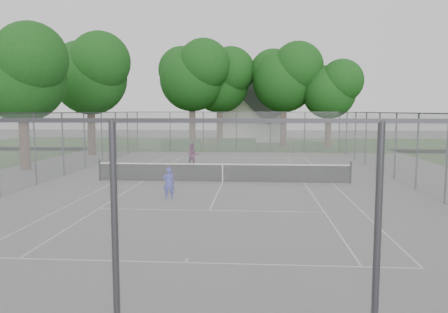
# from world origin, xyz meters

# --- Properties ---
(ground) EXTENTS (120.00, 120.00, 0.00)m
(ground) POSITION_xyz_m (0.00, 0.00, 0.00)
(ground) COLOR #605D5B
(ground) RESTS_ON ground
(grass_far) EXTENTS (60.00, 20.00, 0.00)m
(grass_far) POSITION_xyz_m (0.00, 26.00, 0.00)
(grass_far) COLOR #234814
(grass_far) RESTS_ON ground
(court_markings) EXTENTS (11.03, 23.83, 0.01)m
(court_markings) POSITION_xyz_m (0.00, 0.00, 0.01)
(court_markings) COLOR beige
(court_markings) RESTS_ON ground
(tennis_net) EXTENTS (12.87, 0.10, 1.10)m
(tennis_net) POSITION_xyz_m (0.00, 0.00, 0.51)
(tennis_net) COLOR black
(tennis_net) RESTS_ON ground
(perimeter_fence) EXTENTS (18.08, 34.08, 3.52)m
(perimeter_fence) POSITION_xyz_m (0.00, 0.00, 1.81)
(perimeter_fence) COLOR #38383D
(perimeter_fence) RESTS_ON ground
(tree_far_left) EXTENTS (7.36, 6.72, 10.58)m
(tree_far_left) POSITION_xyz_m (-4.56, 21.61, 7.27)
(tree_far_left) COLOR #3A2115
(tree_far_left) RESTS_ON ground
(tree_far_midleft) EXTENTS (7.02, 6.41, 10.10)m
(tree_far_midleft) POSITION_xyz_m (-2.00, 23.86, 6.94)
(tree_far_midleft) COLOR #3A2115
(tree_far_midleft) RESTS_ON ground
(tree_far_midright) EXTENTS (7.17, 6.54, 10.30)m
(tree_far_midright) POSITION_xyz_m (4.56, 22.24, 7.08)
(tree_far_midright) COLOR #3A2115
(tree_far_midright) RESTS_ON ground
(tree_far_right) EXTENTS (5.88, 5.37, 8.46)m
(tree_far_right) POSITION_xyz_m (8.78, 21.01, 5.81)
(tree_far_right) COLOR #3A2115
(tree_far_right) RESTS_ON ground
(tree_side_back) EXTENTS (6.82, 6.23, 9.80)m
(tree_side_back) POSITION_xyz_m (-11.62, 12.88, 6.73)
(tree_side_back) COLOR #3A2115
(tree_side_back) RESTS_ON ground
(tree_side_front) EXTENTS (6.10, 5.57, 8.76)m
(tree_side_front) POSITION_xyz_m (-12.39, 3.80, 6.02)
(tree_side_front) COLOR #3A2115
(tree_side_front) RESTS_ON ground
(hedge_left) EXTENTS (3.61, 1.08, 0.90)m
(hedge_left) POSITION_xyz_m (-5.20, 17.97, 0.45)
(hedge_left) COLOR #1C4616
(hedge_left) RESTS_ON ground
(hedge_mid) EXTENTS (3.37, 0.96, 1.06)m
(hedge_mid) POSITION_xyz_m (0.02, 18.47, 0.53)
(hedge_mid) COLOR #1C4616
(hedge_mid) RESTS_ON ground
(hedge_right) EXTENTS (2.65, 0.97, 0.79)m
(hedge_right) POSITION_xyz_m (6.46, 18.03, 0.40)
(hedge_right) COLOR #1C4616
(hedge_right) RESTS_ON ground
(house) EXTENTS (7.54, 5.84, 9.38)m
(house) POSITION_xyz_m (1.27, 30.64, 3.78)
(house) COLOR silver
(house) RESTS_ON ground
(girl_player) EXTENTS (0.54, 0.42, 1.32)m
(girl_player) POSITION_xyz_m (-1.88, -4.44, 0.66)
(girl_player) COLOR #3237BE
(girl_player) RESTS_ON ground
(woman_player) EXTENTS (0.88, 0.75, 1.56)m
(woman_player) POSITION_xyz_m (-2.31, 5.52, 0.78)
(woman_player) COLOR #642152
(woman_player) RESTS_ON ground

